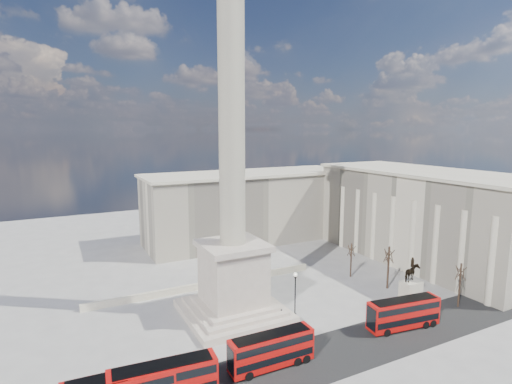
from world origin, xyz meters
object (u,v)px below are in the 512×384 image
object	(u,v)px
red_bus_a	(164,383)
pedestrian_standing	(397,312)
nelsons_column	(233,228)
victorian_lamp	(295,291)
red_bus_c	(404,313)
pedestrian_walking	(421,299)
pedestrian_crossing	(281,315)
equestrian_statue	(411,290)
red_bus_b	(272,350)

from	to	relation	value
red_bus_a	pedestrian_standing	size ratio (longest dim) A/B	7.02
nelsons_column	victorian_lamp	size ratio (longest dim) A/B	7.47
red_bus_a	red_bus_c	world-z (taller)	red_bus_a
victorian_lamp	pedestrian_walking	size ratio (longest dim) A/B	4.01
victorian_lamp	pedestrian_crossing	size ratio (longest dim) A/B	3.97
nelsons_column	red_bus_a	world-z (taller)	nelsons_column
pedestrian_standing	equestrian_statue	bearing A→B (deg)	174.88
pedestrian_walking	pedestrian_standing	bearing A→B (deg)	-175.14
pedestrian_standing	red_bus_c	bearing A→B (deg)	32.88
nelsons_column	pedestrian_crossing	bearing A→B (deg)	-43.07
red_bus_c	pedestrian_walking	distance (m)	9.57
victorian_lamp	equestrian_statue	distance (m)	18.13
equestrian_statue	pedestrian_standing	bearing A→B (deg)	-160.71
red_bus_b	victorian_lamp	distance (m)	12.99
pedestrian_walking	red_bus_c	bearing A→B (deg)	-160.81
red_bus_a	red_bus_c	distance (m)	32.65
red_bus_b	pedestrian_walking	bearing A→B (deg)	8.78
pedestrian_crossing	pedestrian_standing	bearing A→B (deg)	-146.60
victorian_lamp	pedestrian_walking	world-z (taller)	victorian_lamp
red_bus_a	equestrian_statue	bearing A→B (deg)	11.59
nelsons_column	red_bus_a	size ratio (longest dim) A/B	4.68
pedestrian_walking	victorian_lamp	bearing A→B (deg)	157.55
nelsons_column	victorian_lamp	bearing A→B (deg)	-32.59
red_bus_b	pedestrian_standing	world-z (taller)	red_bus_b
red_bus_b	red_bus_c	distance (m)	20.29
red_bus_c	victorian_lamp	world-z (taller)	victorian_lamp
equestrian_statue	pedestrian_walking	xyz separation A→B (m)	(2.45, 0.02, -1.88)
equestrian_statue	pedestrian_crossing	world-z (taller)	equestrian_statue
red_bus_b	pedestrian_walking	xyz separation A→B (m)	(28.74, 4.03, -1.30)
red_bus_a	pedestrian_walking	xyz separation A→B (m)	(41.10, 4.55, -1.40)
red_bus_c	pedestrian_standing	xyz separation A→B (m)	(1.80, 2.81, -1.43)
red_bus_a	equestrian_statue	distance (m)	38.91
red_bus_c	equestrian_statue	bearing A→B (deg)	43.12
nelsons_column	pedestrian_standing	size ratio (longest dim) A/B	32.87
red_bus_c	equestrian_statue	size ratio (longest dim) A/B	1.34
nelsons_column	red_bus_b	world-z (taller)	nelsons_column
red_bus_b	victorian_lamp	size ratio (longest dim) A/B	1.50
victorian_lamp	equestrian_statue	world-z (taller)	equestrian_statue
victorian_lamp	pedestrian_standing	distance (m)	15.07
pedestrian_standing	pedestrian_crossing	bearing A→B (deg)	-47.58
pedestrian_walking	pedestrian_crossing	size ratio (longest dim) A/B	0.99
victorian_lamp	equestrian_statue	xyz separation A→B (m)	(17.32, -5.21, -1.22)
red_bus_a	red_bus_b	bearing A→B (deg)	7.33
red_bus_a	red_bus_b	size ratio (longest dim) A/B	1.06
red_bus_a	red_bus_c	xyz separation A→B (m)	(32.64, 0.26, -0.04)
nelsons_column	pedestrian_standing	bearing A→B (deg)	-29.10
nelsons_column	red_bus_b	size ratio (longest dim) A/B	4.97
victorian_lamp	pedestrian_standing	world-z (taller)	victorian_lamp
pedestrian_standing	pedestrian_walking	bearing A→B (deg)	168.17
red_bus_a	pedestrian_crossing	size ratio (longest dim) A/B	6.33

